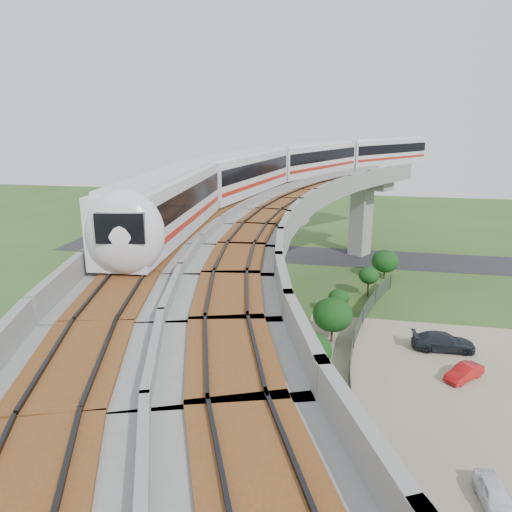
# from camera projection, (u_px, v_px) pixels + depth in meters

# --- Properties ---
(ground) EXTENTS (160.00, 160.00, 0.00)m
(ground) POSITION_uv_depth(u_px,v_px,m) (226.00, 369.00, 34.78)
(ground) COLOR #324B1E
(ground) RESTS_ON ground
(dirt_lot) EXTENTS (18.00, 26.00, 0.04)m
(dirt_lot) POSITION_uv_depth(u_px,v_px,m) (441.00, 407.00, 30.26)
(dirt_lot) COLOR gray
(dirt_lot) RESTS_ON ground
(asphalt_road) EXTENTS (60.00, 8.00, 0.03)m
(asphalt_road) POSITION_uv_depth(u_px,v_px,m) (285.00, 254.00, 63.05)
(asphalt_road) COLOR #232326
(asphalt_road) RESTS_ON ground
(viaduct) EXTENTS (19.58, 73.98, 11.40)m
(viaduct) POSITION_uv_depth(u_px,v_px,m) (282.00, 247.00, 31.56)
(viaduct) COLOR #99968E
(viaduct) RESTS_ON ground
(metro_train) EXTENTS (21.56, 58.59, 3.64)m
(metro_train) POSITION_uv_depth(u_px,v_px,m) (300.00, 167.00, 47.23)
(metro_train) COLOR silver
(metro_train) RESTS_ON ground
(fence) EXTENTS (3.87, 38.73, 1.50)m
(fence) POSITION_uv_depth(u_px,v_px,m) (369.00, 373.00, 32.74)
(fence) COLOR #2D382D
(fence) RESTS_ON ground
(tree_0) EXTENTS (2.84, 2.84, 3.17)m
(tree_0) POSITION_uv_depth(u_px,v_px,m) (385.00, 261.00, 53.21)
(tree_0) COLOR #382314
(tree_0) RESTS_ON ground
(tree_1) EXTENTS (1.95, 1.95, 2.99)m
(tree_1) POSITION_uv_depth(u_px,v_px,m) (369.00, 275.00, 47.97)
(tree_1) COLOR #382314
(tree_1) RESTS_ON ground
(tree_2) EXTENTS (1.83, 1.83, 2.40)m
(tree_2) POSITION_uv_depth(u_px,v_px,m) (339.00, 298.00, 43.61)
(tree_2) COLOR #382314
(tree_2) RESTS_ON ground
(tree_3) EXTENTS (3.06, 3.06, 3.62)m
(tree_3) POSITION_uv_depth(u_px,v_px,m) (333.00, 315.00, 38.23)
(tree_3) COLOR #382314
(tree_3) RESTS_ON ground
(tree_4) EXTENTS (2.65, 2.65, 3.63)m
(tree_4) POSITION_uv_depth(u_px,v_px,m) (312.00, 350.00, 32.06)
(tree_4) COLOR #382314
(tree_4) RESTS_ON ground
(tree_5) EXTENTS (2.73, 2.73, 3.45)m
(tree_5) POSITION_uv_depth(u_px,v_px,m) (331.00, 424.00, 24.81)
(tree_5) COLOR #382314
(tree_5) RESTS_ON ground
(car_white) EXTENTS (1.58, 3.29, 1.09)m
(car_white) POSITION_uv_depth(u_px,v_px,m) (495.00, 496.00, 22.48)
(car_white) COLOR white
(car_white) RESTS_ON dirt_lot
(car_red) EXTENTS (2.94, 2.98, 1.02)m
(car_red) POSITION_uv_depth(u_px,v_px,m) (464.00, 372.00, 33.25)
(car_red) COLOR #B41011
(car_red) RESTS_ON dirt_lot
(car_dark) EXTENTS (4.68, 2.11, 1.33)m
(car_dark) POSITION_uv_depth(u_px,v_px,m) (443.00, 342.00, 37.35)
(car_dark) COLOR black
(car_dark) RESTS_ON dirt_lot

